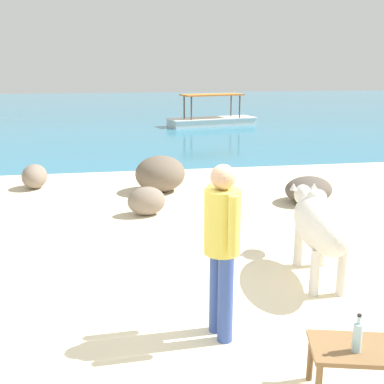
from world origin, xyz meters
name	(u,v)px	position (x,y,z in m)	size (l,w,h in m)	color
sand_beach	(195,325)	(0.00, 0.00, 0.02)	(18.00, 14.00, 0.04)	beige
water_surface	(125,112)	(0.00, 22.00, 0.00)	(60.00, 36.00, 0.03)	teal
cow	(320,223)	(1.59, 0.78, 0.72)	(0.75, 1.84, 1.02)	beige
low_bench_table	(362,356)	(1.03, -1.26, 0.40)	(0.84, 0.61, 0.43)	brown
bottle	(357,336)	(0.96, -1.30, 0.58)	(0.07, 0.07, 0.30)	#A3C6D1
person_standing	(222,239)	(0.20, -0.25, 0.99)	(0.32, 0.50, 1.62)	#334C99
shore_rock_large	(309,190)	(2.76, 3.82, 0.28)	(0.94, 0.79, 0.47)	brown
shore_rock_medium	(160,174)	(0.19, 5.05, 0.39)	(1.00, 0.94, 0.71)	#6B5B4C
shore_rock_small	(35,176)	(-2.30, 5.71, 0.29)	(0.63, 0.49, 0.49)	gray
shore_rock_flat	(146,201)	(-0.20, 3.55, 0.28)	(0.63, 0.44, 0.48)	gray
boat_white	(212,119)	(3.40, 15.41, 0.29)	(3.84, 1.96, 1.29)	white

